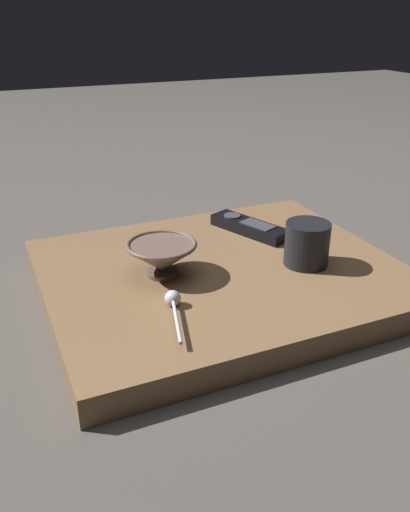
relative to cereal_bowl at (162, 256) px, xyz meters
name	(u,v)px	position (x,y,z in m)	size (l,w,h in m)	color
ground_plane	(221,289)	(0.01, 0.12, -0.09)	(6.00, 6.00, 0.00)	#47423D
table	(221,277)	(0.01, 0.12, -0.06)	(0.55, 0.66, 0.05)	brown
cereal_bowl	(162,256)	(0.00, 0.00, 0.00)	(0.13, 0.13, 0.06)	brown
coffee_mug	(307,244)	(0.07, 0.27, 0.01)	(0.09, 0.09, 0.08)	black
teaspoon	(173,302)	(0.13, -0.02, -0.02)	(0.14, 0.05, 0.03)	silver
tv_remote_near	(249,227)	(-0.12, 0.24, -0.02)	(0.19, 0.12, 0.03)	black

